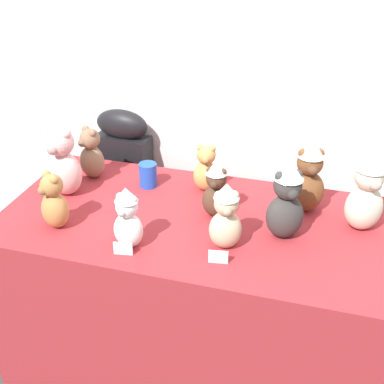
# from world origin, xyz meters

# --- Properties ---
(wall_back) EXTENTS (7.00, 0.08, 2.60)m
(wall_back) POSITION_xyz_m (0.00, 0.90, 1.30)
(wall_back) COLOR white
(wall_back) RESTS_ON ground_plane
(display_table) EXTENTS (1.55, 0.80, 0.78)m
(display_table) POSITION_xyz_m (0.00, 0.25, 0.39)
(display_table) COLOR maroon
(display_table) RESTS_ON ground_plane
(instrument_case) EXTENTS (0.29, 0.15, 1.00)m
(instrument_case) POSITION_xyz_m (-0.52, 0.78, 0.50)
(instrument_case) COLOR black
(instrument_case) RESTS_ON ground_plane
(teddy_bear_charcoal) EXTENTS (0.18, 0.18, 0.32)m
(teddy_bear_charcoal) POSITION_xyz_m (0.37, 0.22, 0.93)
(teddy_bear_charcoal) COLOR #383533
(teddy_bear_charcoal) RESTS_ON display_table
(teddy_bear_cocoa) EXTENTS (0.11, 0.10, 0.25)m
(teddy_bear_cocoa) POSITION_xyz_m (0.09, 0.30, 0.90)
(teddy_bear_cocoa) COLOR #4C3323
(teddy_bear_cocoa) RESTS_ON display_table
(teddy_bear_blush) EXTENTS (0.18, 0.16, 0.31)m
(teddy_bear_blush) POSITION_xyz_m (-0.59, 0.29, 0.92)
(teddy_bear_blush) COLOR beige
(teddy_bear_blush) RESTS_ON display_table
(teddy_bear_snow) EXTENTS (0.12, 0.11, 0.25)m
(teddy_bear_snow) POSITION_xyz_m (-0.17, 0.00, 0.90)
(teddy_bear_snow) COLOR white
(teddy_bear_snow) RESTS_ON display_table
(teddy_bear_honey) EXTENTS (0.12, 0.11, 0.22)m
(teddy_bear_honey) POSITION_xyz_m (-0.01, 0.49, 0.88)
(teddy_bear_honey) COLOR tan
(teddy_bear_honey) RESTS_ON display_table
(teddy_bear_caramel) EXTENTS (0.16, 0.15, 0.23)m
(teddy_bear_caramel) POSITION_xyz_m (-0.49, 0.04, 0.89)
(teddy_bear_caramel) COLOR #B27A42
(teddy_bear_caramel) RESTS_ON display_table
(teddy_bear_mocha) EXTENTS (0.16, 0.16, 0.24)m
(teddy_bear_mocha) POSITION_xyz_m (-0.54, 0.47, 0.89)
(teddy_bear_mocha) COLOR #7F6047
(teddy_bear_mocha) RESTS_ON display_table
(teddy_bear_cream) EXTENTS (0.19, 0.18, 0.33)m
(teddy_bear_cream) POSITION_xyz_m (0.65, 0.36, 0.94)
(teddy_bear_cream) COLOR beige
(teddy_bear_cream) RESTS_ON display_table
(teddy_bear_sand) EXTENTS (0.15, 0.13, 0.27)m
(teddy_bear_sand) POSITION_xyz_m (0.17, 0.09, 0.91)
(teddy_bear_sand) COLOR #CCB78E
(teddy_bear_sand) RESTS_ON display_table
(teddy_bear_chestnut) EXTENTS (0.17, 0.16, 0.31)m
(teddy_bear_chestnut) POSITION_xyz_m (0.43, 0.44, 0.93)
(teddy_bear_chestnut) COLOR brown
(teddy_bear_chestnut) RESTS_ON display_table
(party_cup_blue) EXTENTS (0.08, 0.08, 0.11)m
(party_cup_blue) POSITION_xyz_m (-0.26, 0.45, 0.83)
(party_cup_blue) COLOR blue
(party_cup_blue) RESTS_ON display_table
(name_card_front_left) EXTENTS (0.07, 0.02, 0.05)m
(name_card_front_left) POSITION_xyz_m (-0.17, -0.06, 0.80)
(name_card_front_left) COLOR white
(name_card_front_left) RESTS_ON display_table
(name_card_front_middle) EXTENTS (0.07, 0.02, 0.05)m
(name_card_front_middle) POSITION_xyz_m (0.17, -0.01, 0.80)
(name_card_front_middle) COLOR white
(name_card_front_middle) RESTS_ON display_table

